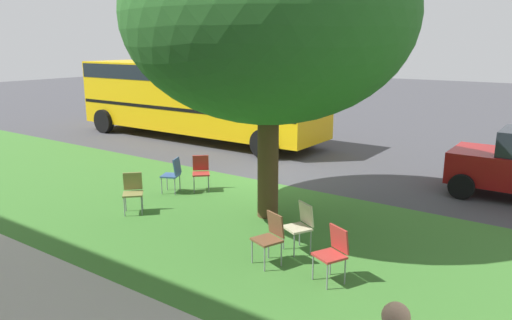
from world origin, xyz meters
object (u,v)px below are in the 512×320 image
(chair_1, at_px, (333,250))
(school_bus, at_px, (196,93))
(chair_0, at_px, (270,235))
(chair_5, at_px, (173,173))
(street_tree, at_px, (269,16))
(chair_2, at_px, (133,189))
(chair_3, at_px, (301,223))
(chair_4, at_px, (201,170))

(chair_1, height_order, school_bus, school_bus)
(chair_0, height_order, chair_5, same)
(street_tree, height_order, chair_0, street_tree)
(street_tree, xyz_separation_m, chair_5, (2.82, -0.03, -3.61))
(chair_2, relative_size, chair_3, 1.00)
(chair_3, bearing_deg, school_bus, -38.43)
(chair_0, bearing_deg, chair_5, -24.98)
(chair_1, distance_m, chair_4, 5.44)
(chair_1, relative_size, school_bus, 0.08)
(chair_4, bearing_deg, chair_3, 155.80)
(chair_0, relative_size, school_bus, 0.08)
(chair_2, xyz_separation_m, school_bus, (4.52, -7.10, 1.24))
(chair_1, bearing_deg, school_bus, -38.16)
(chair_4, distance_m, chair_5, 0.70)
(street_tree, height_order, chair_2, street_tree)
(chair_1, distance_m, school_bus, 12.14)
(chair_4, distance_m, school_bus, 6.93)
(chair_0, distance_m, chair_4, 4.49)
(chair_0, xyz_separation_m, chair_5, (4.13, -1.93, 0.00))
(street_tree, height_order, school_bus, street_tree)
(chair_2, relative_size, chair_5, 1.00)
(chair_0, height_order, chair_1, same)
(chair_2, distance_m, school_bus, 8.51)
(chair_0, height_order, school_bus, school_bus)
(school_bus, bearing_deg, chair_0, 138.10)
(school_bus, bearing_deg, street_tree, 141.49)
(chair_0, distance_m, school_bus, 11.31)
(street_tree, relative_size, chair_3, 7.11)
(street_tree, relative_size, chair_2, 7.11)
(street_tree, distance_m, school_bus, 9.31)
(chair_5, relative_size, school_bus, 0.08)
(chair_2, bearing_deg, chair_1, 175.92)
(chair_1, distance_m, chair_2, 4.99)
(chair_0, xyz_separation_m, chair_4, (3.73, -2.50, 0.00))
(chair_0, xyz_separation_m, chair_3, (-0.15, -0.75, 0.00))
(street_tree, bearing_deg, chair_2, 30.62)
(chair_0, bearing_deg, chair_4, -33.76)
(chair_4, bearing_deg, school_bus, -47.26)
(chair_1, relative_size, chair_4, 1.00)
(chair_4, bearing_deg, chair_0, 146.24)
(street_tree, relative_size, chair_0, 7.11)
(chair_0, relative_size, chair_3, 1.00)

